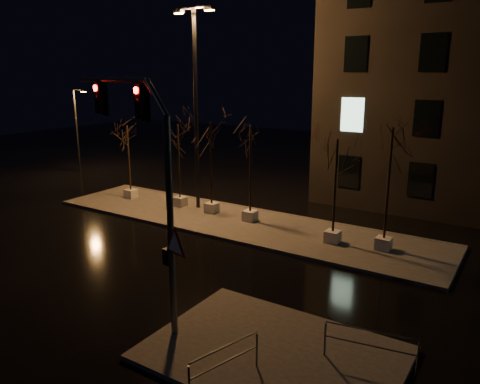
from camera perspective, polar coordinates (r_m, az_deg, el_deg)
The scene contains 14 objects.
ground at distance 20.63m, azimuth -9.81°, elevation -8.16°, with size 90.00×90.00×0.00m, color black.
median at distance 25.05m, azimuth -0.55°, elevation -3.65°, with size 22.00×5.00×0.15m, color #45433E.
sidewalk_corner at distance 14.13m, azimuth 4.03°, elevation -19.02°, with size 7.00×5.00×0.15m, color #45433E.
tree_0 at distance 29.57m, azimuth -13.52°, elevation 5.95°, with size 1.80×1.80×4.66m.
tree_1 at distance 27.14m, azimuth -7.54°, elevation 5.95°, with size 1.80×1.80×4.94m.
tree_2 at distance 25.64m, azimuth -3.59°, elevation 6.02°, with size 1.80×1.80×5.22m.
tree_3 at distance 24.10m, azimuth 1.29°, elevation 5.51°, with size 1.80×1.80×5.22m.
tree_4 at distance 21.37m, azimuth 11.67°, elevation 3.50°, with size 1.80×1.80×4.95m.
tree_5 at distance 20.96m, azimuth 17.89°, elevation 4.24°, with size 1.80×1.80×5.59m.
traffic_signal_mast at distance 14.21m, azimuth -11.45°, elevation 2.98°, with size 5.97×1.79×7.55m.
streetlight_main at distance 26.47m, azimuth -5.42°, elevation 11.49°, with size 2.76×0.53×11.04m.
streetlight_far at distance 39.52m, azimuth -19.21°, elevation 7.48°, with size 1.28×0.37×6.55m.
guard_rail_a at distance 13.58m, azimuth 15.57°, elevation -17.24°, with size 2.44×0.45×1.07m.
guard_rail_b at distance 12.52m, azimuth -1.86°, elevation -19.72°, with size 0.69×2.14×1.06m.
Camera 1 is at (13.06, -13.90, 7.86)m, focal length 35.00 mm.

